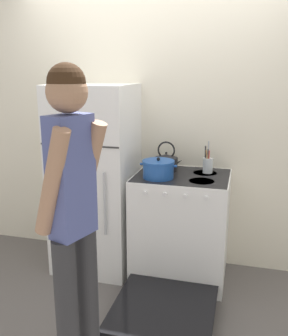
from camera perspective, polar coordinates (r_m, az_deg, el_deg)
ground_plane at (r=3.80m, az=1.69°, el=-13.00°), size 14.00×14.00×0.00m
wall_back at (r=3.43m, az=1.96°, el=6.47°), size 10.00×0.06×2.55m
refrigerator at (r=3.35m, az=-7.41°, el=-1.71°), size 0.68×0.65×1.65m
stove_range at (r=3.24m, az=5.51°, el=-9.22°), size 0.78×1.37×0.92m
dutch_oven_pot at (r=3.01m, az=2.19°, el=-0.16°), size 0.30×0.26×0.17m
tea_kettle at (r=3.24m, az=3.42°, el=0.97°), size 0.25×0.20×0.25m
utensil_jar at (r=3.20m, az=9.68°, el=0.52°), size 0.09×0.09×0.28m
person at (r=2.08m, az=-10.78°, el=-6.26°), size 0.36×0.43×1.80m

